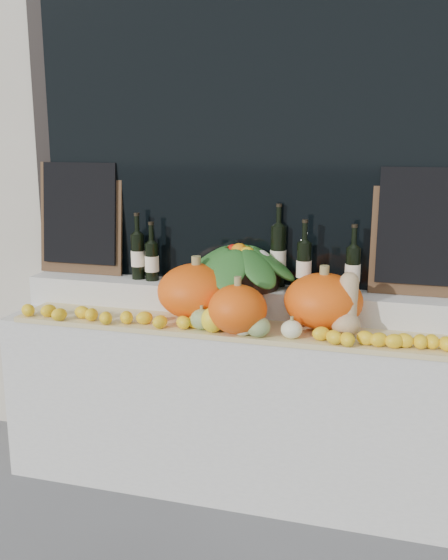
{
  "coord_description": "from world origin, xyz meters",
  "views": [
    {
      "loc": [
        0.81,
        -1.38,
        1.81
      ],
      "look_at": [
        0.0,
        1.45,
        1.12
      ],
      "focal_mm": 40.0,
      "sensor_mm": 36.0,
      "label": 1
    }
  ],
  "objects_px": {
    "butternut_squash": "(347,309)",
    "wine_bottle_tall": "(278,255)",
    "produce_bowl": "(239,265)",
    "pumpkin_left": "(197,291)",
    "pumpkin_right": "(323,301)"
  },
  "relations": [
    {
      "from": "pumpkin_left",
      "to": "butternut_squash",
      "type": "distance_m",
      "value": 0.76
    },
    {
      "from": "pumpkin_right",
      "to": "produce_bowl",
      "type": "height_order",
      "value": "produce_bowl"
    },
    {
      "from": "butternut_squash",
      "to": "wine_bottle_tall",
      "type": "relative_size",
      "value": 0.67
    },
    {
      "from": "pumpkin_left",
      "to": "wine_bottle_tall",
      "type": "distance_m",
      "value": 0.46
    },
    {
      "from": "wine_bottle_tall",
      "to": "butternut_squash",
      "type": "bearing_deg",
      "value": -39.02
    },
    {
      "from": "butternut_squash",
      "to": "produce_bowl",
      "type": "xyz_separation_m",
      "value": [
        -0.58,
        0.24,
        0.12
      ]
    },
    {
      "from": "butternut_squash",
      "to": "wine_bottle_tall",
      "type": "distance_m",
      "value": 0.53
    },
    {
      "from": "butternut_squash",
      "to": "pumpkin_right",
      "type": "bearing_deg",
      "value": 145.03
    },
    {
      "from": "wine_bottle_tall",
      "to": "produce_bowl",
      "type": "bearing_deg",
      "value": -159.17
    },
    {
      "from": "pumpkin_left",
      "to": "pumpkin_right",
      "type": "distance_m",
      "value": 0.63
    },
    {
      "from": "produce_bowl",
      "to": "butternut_squash",
      "type": "bearing_deg",
      "value": -22.79
    },
    {
      "from": "pumpkin_left",
      "to": "produce_bowl",
      "type": "distance_m",
      "value": 0.27
    },
    {
      "from": "pumpkin_right",
      "to": "butternut_squash",
      "type": "bearing_deg",
      "value": -34.97
    },
    {
      "from": "pumpkin_right",
      "to": "butternut_squash",
      "type": "distance_m",
      "value": 0.15
    },
    {
      "from": "pumpkin_right",
      "to": "butternut_squash",
      "type": "xyz_separation_m",
      "value": [
        0.12,
        -0.08,
        -0.01
      ]
    }
  ]
}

